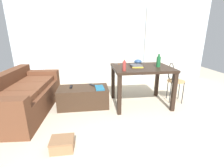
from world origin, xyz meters
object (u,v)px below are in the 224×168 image
Objects in this scene: bottle_far at (124,66)px; magazine at (100,88)px; couch at (23,97)px; craft_table at (141,72)px; book_stack at (136,66)px; scissors at (118,64)px; tv_remote_secondary at (92,85)px; coffee_table at (84,97)px; bottle_near at (158,61)px; wire_chair at (174,78)px; bowl at (138,62)px; tv_remote_primary at (71,87)px; shoebox at (62,144)px.

magazine is (-0.42, 0.26, -0.47)m from bottle_far.
couch reaches higher than magazine.
craft_table is 3.81× the size of book_stack.
magazine is (-0.73, -0.05, -0.40)m from book_stack.
scissors is 0.70m from tv_remote_secondary.
craft_table is at bearing -39.23° from tv_remote_secondary.
magazine reaches higher than coffee_table.
bottle_near reaches higher than craft_table.
magazine is at bearing -138.93° from scissors.
coffee_table is 9.76× the size of scissors.
wire_chair is 1.21m from scissors.
bottle_far is (1.85, -0.26, 0.58)m from couch.
bowl is 0.56× the size of magazine.
couch reaches higher than tv_remote_secondary.
craft_table is at bearing -5.79° from book_stack.
bottle_near is at bearing -28.51° from scissors.
tv_remote_primary is (-1.40, 0.10, -0.27)m from craft_table.
coffee_table is 0.32m from tv_remote_primary.
shoebox is at bearing -136.25° from book_stack.
wire_chair reaches higher than shoebox.
bottle_near is 0.43m from book_stack.
coffee_table is (1.11, 0.10, -0.10)m from couch.
tv_remote_secondary is 0.55× the size of shoebox.
magazine reaches higher than tv_remote_primary.
bottle_far reaches higher than wire_chair.
coffee_table is 1.17× the size of wire_chair.
tv_remote_secondary is (0.18, 0.12, 0.21)m from coffee_table.
craft_table is 11.25× the size of scissors.
bottle_near reaches higher than scissors.
coffee_table is 1.92m from wire_chair.
couch reaches higher than tv_remote_primary.
shoebox is at bearing -122.33° from scissors.
couch reaches higher than shoebox.
tv_remote_primary reaches higher than coffee_table.
craft_table is 0.56m from bottle_far.
wire_chair is at bearing 17.38° from bottle_far.
magazine is at bearing 64.68° from shoebox.
book_stack is (-0.83, -0.04, 0.29)m from wire_chair.
scissors is 0.63× the size of tv_remote_secondary.
tv_remote_secondary is at bearing 73.34° from shoebox.
shoebox is (-1.29, -1.24, -0.73)m from book_stack.
bottle_far reaches higher than magazine.
bowl is 1.02m from magazine.
bowl is 1.49m from tv_remote_primary.
craft_table is (2.27, 0.05, 0.38)m from couch.
bottle_near is 1.53× the size of bowl.
craft_table reaches higher than coffee_table.
bowl is at bearing 160.02° from wire_chair.
bottle_far is at bearing -22.95° from tv_remote_primary.
bottle_far reaches higher than tv_remote_primary.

